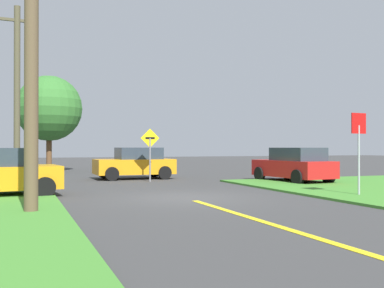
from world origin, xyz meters
The scene contains 9 objects.
ground_plane centered at (0.00, 0.00, 0.00)m, with size 120.00×120.00×0.00m, color #383838.
lane_stripe_center centered at (0.00, -8.00, 0.01)m, with size 0.20×14.00×0.01m, color yellow.
stop_sign centered at (5.49, -1.82, 1.92)m, with size 0.68×0.16×2.78m.
car_approaching_junction centered at (0.59, 9.25, 0.81)m, with size 4.02×2.23×1.62m.
car_on_crossroad centered at (6.97, 4.33, 0.80)m, with size 2.29×4.40×1.62m.
utility_pole_near centered at (-4.77, -2.19, 3.83)m, with size 1.79×0.43×7.48m.
utility_pole_mid centered at (-5.14, 7.45, 4.06)m, with size 1.80×0.27×7.84m.
direction_sign centered at (0.79, 7.08, 1.57)m, with size 0.90×0.09×2.52m.
pine_tree_center centered at (-3.19, 17.90, 4.20)m, with size 4.34×4.34×6.38m.
Camera 1 is at (-5.05, -14.27, 1.66)m, focal length 43.45 mm.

